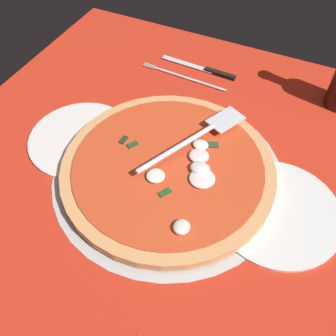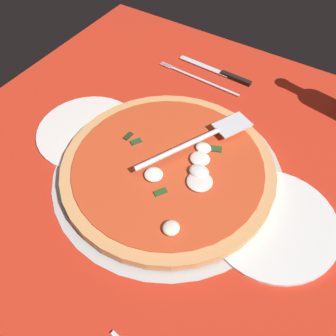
% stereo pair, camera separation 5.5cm
% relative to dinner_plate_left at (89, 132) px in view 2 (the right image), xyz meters
% --- Properties ---
extents(ground_plane, '(0.99, 0.99, 0.01)m').
position_rel_dinner_plate_left_xyz_m(ground_plane, '(0.22, -0.02, -0.01)').
color(ground_plane, red).
extents(pizza_pan, '(0.44, 0.44, 0.01)m').
position_rel_dinner_plate_left_xyz_m(pizza_pan, '(0.20, -0.01, -0.00)').
color(pizza_pan, '#B6B9B8').
rests_on(pizza_pan, ground_plane).
extents(dinner_plate_left, '(0.22, 0.22, 0.01)m').
position_rel_dinner_plate_left_xyz_m(dinner_plate_left, '(0.00, 0.00, 0.00)').
color(dinner_plate_left, white).
rests_on(dinner_plate_left, ground_plane).
extents(dinner_plate_right, '(0.23, 0.23, 0.01)m').
position_rel_dinner_plate_left_xyz_m(dinner_plate_right, '(0.41, -0.00, 0.00)').
color(dinner_plate_right, silver).
rests_on(dinner_plate_right, ground_plane).
extents(pizza, '(0.40, 0.40, 0.03)m').
position_rel_dinner_plate_left_xyz_m(pizza, '(0.20, -0.01, 0.02)').
color(pizza, tan).
rests_on(pizza, pizza_pan).
extents(pizza_server, '(0.14, 0.24, 0.01)m').
position_rel_dinner_plate_left_xyz_m(pizza_server, '(0.22, 0.06, 0.04)').
color(pizza_server, silver).
rests_on(pizza_server, pizza).
extents(place_setting_far, '(0.23, 0.12, 0.01)m').
position_rel_dinner_plate_left_xyz_m(place_setting_far, '(0.13, 0.30, -0.00)').
color(place_setting_far, white).
rests_on(place_setting_far, ground_plane).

